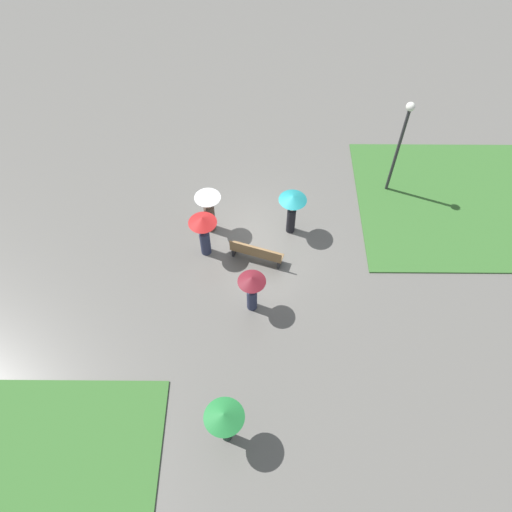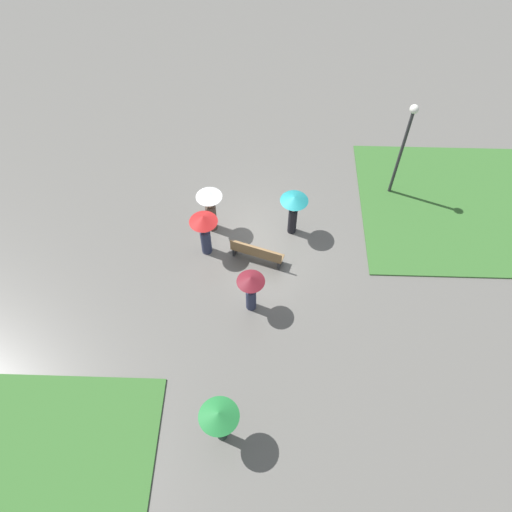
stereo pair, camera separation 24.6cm
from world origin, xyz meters
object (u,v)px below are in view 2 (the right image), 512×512
crowd_person_maroon (251,287)px  crowd_person_white (210,205)px  crowd_person_red (204,228)px  lone_walker_near_lawn (219,418)px  crowd_person_teal (294,208)px  park_bench (257,253)px  lamp_post (405,139)px

crowd_person_maroon → crowd_person_white: (1.62, -3.48, 0.08)m
crowd_person_red → lone_walker_near_lawn: lone_walker_near_lawn is taller
crowd_person_teal → crowd_person_white: crowd_person_white is taller
park_bench → crowd_person_maroon: 2.11m
crowd_person_teal → crowd_person_red: 3.32m
crowd_person_maroon → crowd_person_red: size_ratio=0.92×
park_bench → crowd_person_maroon: crowd_person_maroon is taller
lamp_post → crowd_person_red: (7.15, 3.25, -1.39)m
crowd_person_white → lone_walker_near_lawn: bearing=-1.4°
lone_walker_near_lawn → lamp_post: bearing=-43.0°
crowd_person_teal → crowd_person_maroon: (1.43, 3.41, -0.11)m
crowd_person_teal → lone_walker_near_lawn: (2.10, 7.80, 0.20)m
park_bench → crowd_person_maroon: (0.13, 1.97, 0.74)m
park_bench → crowd_person_white: size_ratio=0.99×
park_bench → lamp_post: 6.81m
lamp_post → crowd_person_red: size_ratio=2.17×
lamp_post → crowd_person_red: bearing=24.5°
lone_walker_near_lawn → crowd_person_red: bearing=-2.8°
crowd_person_teal → lone_walker_near_lawn: 8.08m
lamp_post → crowd_person_maroon: lamp_post is taller
crowd_person_white → crowd_person_red: (0.10, 1.13, 0.05)m
park_bench → lone_walker_near_lawn: 6.50m
crowd_person_white → park_bench: bearing=41.0°
crowd_person_teal → lone_walker_near_lawn: lone_walker_near_lawn is taller
lamp_post → crowd_person_maroon: bearing=45.9°
crowd_person_maroon → crowd_person_red: crowd_person_red is taller
park_bench → crowd_person_red: bearing=6.5°
lamp_post → crowd_person_maroon: (5.43, 5.60, -1.51)m
crowd_person_maroon → crowd_person_white: crowd_person_white is taller
lone_walker_near_lawn → crowd_person_teal: bearing=-26.7°
crowd_person_red → lone_walker_near_lawn: bearing=115.5°
crowd_person_teal → crowd_person_red: (3.15, 1.06, 0.02)m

